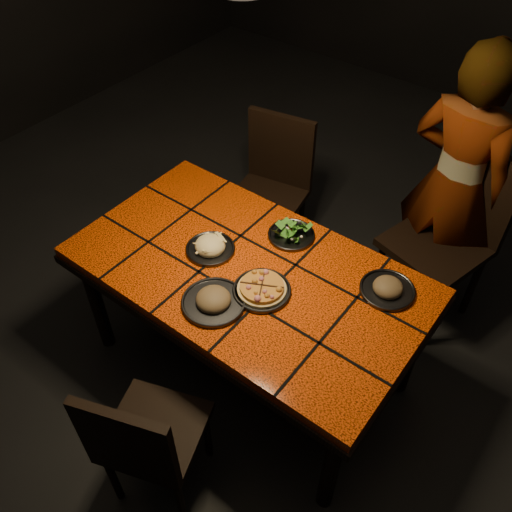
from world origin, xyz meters
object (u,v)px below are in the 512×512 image
Objects in this scene: plate_pizza at (262,289)px; chair_far_right at (451,226)px; chair_near at (144,440)px; plate_pasta at (210,247)px; chair_far_left at (273,181)px; dining_table at (248,280)px; diner at (454,185)px.

chair_far_right is at bearing 68.24° from plate_pizza.
chair_near is 0.88m from plate_pasta.
plate_pizza is at bearing -9.88° from plate_pasta.
chair_far_left is at bearing 106.77° from plate_pasta.
chair_far_left reaches higher than dining_table.
dining_table is 0.18m from plate_pizza.
chair_far_left is 0.59× the size of diner.
chair_near is at bearing -81.69° from chair_far_left.
dining_table is 1.76× the size of chair_far_left.
plate_pasta is at bearing -84.06° from chair_far_left.
dining_table is at bearing 151.90° from plate_pizza.
chair_far_right is 0.22m from diner.
chair_far_left is 0.92m from plate_pasta.
dining_table is 1.56× the size of chair_far_right.
plate_pizza is 0.35m from plate_pasta.
chair_far_left is at bearing -90.76° from chair_near.
chair_far_right is 1.31m from plate_pasta.
chair_near is 2.97× the size of plate_pizza.
chair_far_right reaches higher than dining_table.
dining_table is 1.03× the size of diner.
plate_pasta is (0.26, -0.85, 0.24)m from chair_far_left.
diner reaches higher than chair_near.
plate_pasta reaches higher than plate_pizza.
diner is (0.40, 1.90, 0.29)m from chair_near.
chair_far_left is 3.20× the size of plate_pizza.
diner is (0.97, 0.27, 0.26)m from chair_far_left.
plate_pasta is (-0.71, -1.12, -0.01)m from diner.
chair_far_right reaches higher than plate_pasta.
diner reaches higher than chair_far_right.
chair_near is 3.69× the size of plate_pasta.
diner is at bearing 65.54° from dining_table.
dining_table is at bearing -104.71° from chair_far_right.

